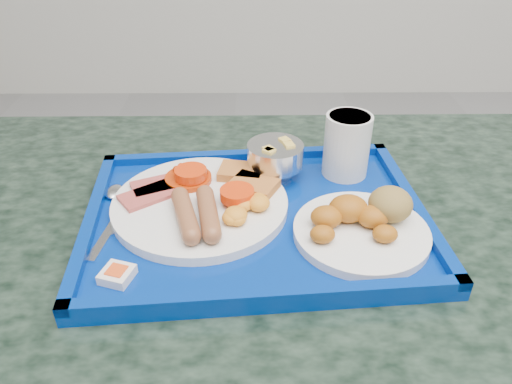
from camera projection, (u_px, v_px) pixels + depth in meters
table at (283, 321)px, 0.83m from camera, size 1.20×0.80×0.75m
tray at (256, 218)px, 0.73m from camera, size 0.51×0.39×0.03m
main_plate at (205, 201)px, 0.73m from camera, size 0.26×0.26×0.04m
bread_plate at (364, 222)px, 0.68m from camera, size 0.19×0.19×0.06m
fruit_bowl at (275, 156)px, 0.79m from camera, size 0.09×0.09×0.06m
juice_cup at (347, 143)px, 0.80m from camera, size 0.07×0.07×0.10m
spoon at (115, 200)px, 0.75m from camera, size 0.06×0.17×0.01m
knife at (116, 221)px, 0.71m from camera, size 0.04×0.18×0.00m
jam_packet at (117, 274)px, 0.61m from camera, size 0.05×0.05×0.01m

